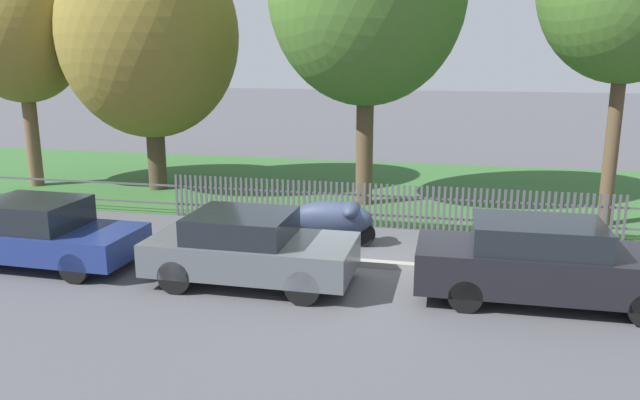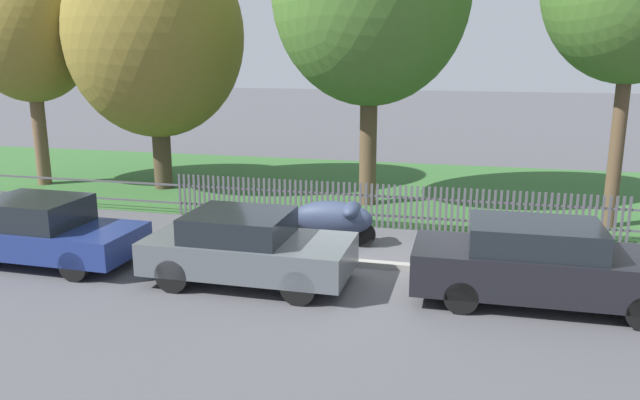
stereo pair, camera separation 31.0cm
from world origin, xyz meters
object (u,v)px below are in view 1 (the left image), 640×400
Objects in this scene: parked_car_red_compact at (546,262)px; tree_nearest_kerb at (21,31)px; covered_motorcycle at (334,218)px; tree_behind_motorcycle at (149,36)px; parked_car_navy_estate at (249,248)px; parked_car_black_saloon at (41,233)px.

parked_car_red_compact is 0.63× the size of tree_nearest_kerb.
parked_car_red_compact is 16.85m from tree_nearest_kerb.
tree_behind_motorcycle is at bearing 144.78° from covered_motorcycle.
tree_behind_motorcycle is at bearing 127.67° from parked_car_navy_estate.
parked_car_black_saloon is 4.47m from parked_car_navy_estate.
covered_motorcycle is at bearing 149.08° from parked_car_red_compact.
parked_car_red_compact reaches higher than covered_motorcycle.
parked_car_navy_estate is 9.98m from tree_behind_motorcycle.
parked_car_red_compact is at bearing 2.22° from parked_car_black_saloon.
parked_car_black_saloon is 9.52m from tree_nearest_kerb.
parked_car_black_saloon reaches higher than parked_car_navy_estate.
parked_car_navy_estate is 2.89m from covered_motorcycle.
tree_nearest_kerb is (-10.72, 4.20, 4.24)m from covered_motorcycle.
tree_behind_motorcycle is (-10.82, 7.03, 4.00)m from parked_car_red_compact.
tree_nearest_kerb reaches higher than parked_car_navy_estate.
parked_car_black_saloon is at bearing -155.30° from covered_motorcycle.
parked_car_navy_estate is 0.85× the size of parked_car_red_compact.
parked_car_navy_estate is 0.49× the size of tree_behind_motorcycle.
covered_motorcycle is 9.03m from tree_behind_motorcycle.
parked_car_black_saloon is 9.75m from parked_car_red_compact.
tree_behind_motorcycle reaches higher than tree_nearest_kerb.
tree_behind_motorcycle reaches higher than parked_car_black_saloon.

